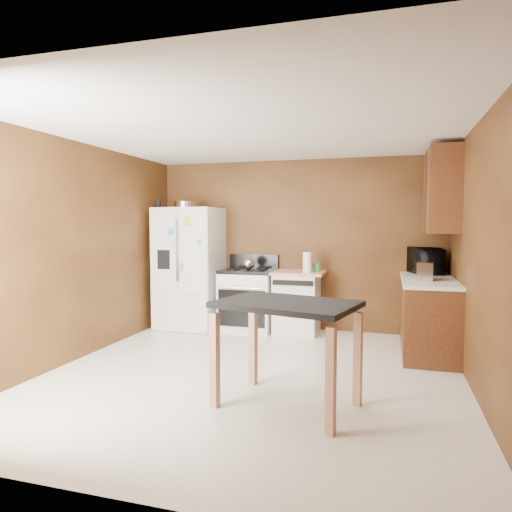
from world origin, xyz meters
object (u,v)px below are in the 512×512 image
at_px(green_canister, 317,267).
at_px(island, 287,319).
at_px(kettle, 248,264).
at_px(dishwasher, 297,302).
at_px(toaster, 425,271).
at_px(gas_range, 248,299).
at_px(roasting_pan, 186,205).
at_px(pen_cup, 158,204).
at_px(paper_towel, 307,263).
at_px(refrigerator, 189,268).
at_px(microwave, 425,262).

height_order(green_canister, island, green_canister).
bearing_deg(kettle, dishwasher, 11.16).
height_order(green_canister, toaster, toaster).
height_order(gas_range, island, gas_range).
bearing_deg(kettle, toaster, -12.58).
xyz_separation_m(roasting_pan, toaster, (3.33, -0.57, -0.84)).
distance_m(pen_cup, toaster, 3.86).
xyz_separation_m(roasting_pan, island, (2.10, -2.54, -1.09)).
bearing_deg(toaster, dishwasher, 164.93).
bearing_deg(green_canister, island, -86.63).
distance_m(paper_towel, gas_range, 1.06).
bearing_deg(dishwasher, toaster, -21.59).
height_order(roasting_pan, refrigerator, roasting_pan).
distance_m(toaster, dishwasher, 1.88).
xyz_separation_m(toaster, refrigerator, (-3.30, 0.57, -0.11)).
height_order(kettle, island, kettle).
xyz_separation_m(gas_range, dishwasher, (0.72, 0.02, -0.01)).
relative_size(kettle, gas_range, 0.16).
bearing_deg(toaster, gas_range, 171.62).
bearing_deg(pen_cup, refrigerator, 15.70).
xyz_separation_m(roasting_pan, paper_towel, (1.83, -0.05, -0.82)).
height_order(pen_cup, island, pen_cup).
bearing_deg(island, microwave, 64.61).
xyz_separation_m(paper_towel, dishwasher, (-0.17, 0.14, -0.58)).
bearing_deg(microwave, gas_range, 74.33).
distance_m(roasting_pan, kettle, 1.31).
xyz_separation_m(kettle, island, (1.12, -2.49, -0.23)).
height_order(microwave, island, microwave).
bearing_deg(kettle, green_canister, 9.29).
bearing_deg(toaster, kettle, 173.94).
distance_m(toaster, refrigerator, 3.35).
distance_m(toaster, gas_range, 2.53).
height_order(kettle, refrigerator, refrigerator).
relative_size(pen_cup, paper_towel, 0.46).
bearing_deg(island, refrigerator, 129.04).
bearing_deg(microwave, refrigerator, 74.67).
distance_m(refrigerator, dishwasher, 1.69).
relative_size(roasting_pan, toaster, 1.28).
distance_m(paper_towel, refrigerator, 1.80).
relative_size(paper_towel, gas_range, 0.25).
relative_size(roasting_pan, island, 0.29).
bearing_deg(roasting_pan, green_canister, 3.34).
bearing_deg(paper_towel, roasting_pan, 178.40).
bearing_deg(green_canister, dishwasher, -175.42).
xyz_separation_m(refrigerator, gas_range, (0.91, 0.06, -0.44)).
xyz_separation_m(toaster, island, (-1.23, -1.97, -0.25)).
bearing_deg(gas_range, kettle, -71.85).
height_order(toaster, refrigerator, refrigerator).
xyz_separation_m(paper_towel, refrigerator, (-1.80, 0.06, -0.13)).
height_order(roasting_pan, island, roasting_pan).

